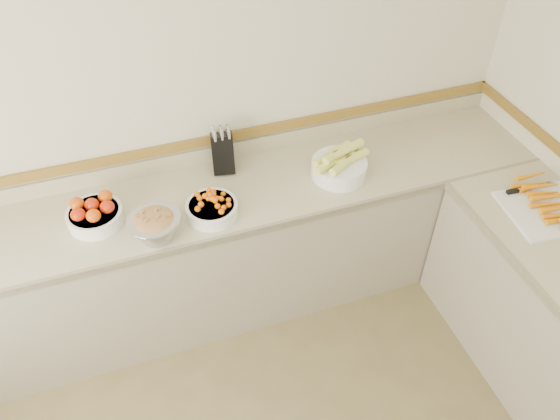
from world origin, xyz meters
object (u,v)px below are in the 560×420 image
object	(u,v)px
cherry_tomato_bowl	(212,207)
rhubarb_bowl	(155,225)
tomato_bowl	(94,214)
knife_block	(223,152)
cutting_board	(551,205)
corn_bowl	(339,165)

from	to	relation	value
cherry_tomato_bowl	rhubarb_bowl	bearing A→B (deg)	-167.55
tomato_bowl	knife_block	bearing A→B (deg)	15.57
knife_block	cutting_board	distance (m)	1.82
cutting_board	corn_bowl	bearing A→B (deg)	146.55
knife_block	corn_bowl	xyz separation A→B (m)	(0.61, -0.27, -0.05)
tomato_bowl	rhubarb_bowl	size ratio (longest dim) A/B	1.07
cherry_tomato_bowl	cutting_board	world-z (taller)	cherry_tomato_bowl
tomato_bowl	rhubarb_bowl	bearing A→B (deg)	-36.85
knife_block	cutting_board	size ratio (longest dim) A/B	0.55
rhubarb_bowl	knife_block	bearing A→B (deg)	42.10
corn_bowl	rhubarb_bowl	size ratio (longest dim) A/B	1.29
cutting_board	knife_block	bearing A→B (deg)	150.09
rhubarb_bowl	tomato_bowl	bearing A→B (deg)	143.15
corn_bowl	cherry_tomato_bowl	bearing A→B (deg)	-173.82
tomato_bowl	corn_bowl	xyz separation A→B (m)	(1.36, -0.06, 0.01)
knife_block	rhubarb_bowl	bearing A→B (deg)	-137.90
corn_bowl	cutting_board	distance (m)	1.16
rhubarb_bowl	cutting_board	world-z (taller)	rhubarb_bowl
tomato_bowl	cutting_board	world-z (taller)	tomato_bowl
knife_block	corn_bowl	world-z (taller)	knife_block
tomato_bowl	corn_bowl	world-z (taller)	corn_bowl
rhubarb_bowl	cutting_board	bearing A→B (deg)	-13.42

